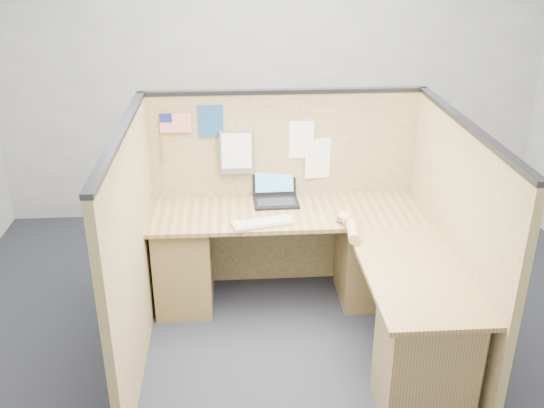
{
  "coord_description": "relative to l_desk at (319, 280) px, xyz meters",
  "views": [
    {
      "loc": [
        -0.38,
        -3.2,
        2.55
      ],
      "look_at": [
        -0.12,
        0.5,
        0.87
      ],
      "focal_mm": 40.0,
      "sensor_mm": 36.0,
      "label": 1
    }
  ],
  "objects": [
    {
      "name": "floor",
      "position": [
        -0.18,
        -0.29,
        -0.39
      ],
      "size": [
        5.0,
        5.0,
        0.0
      ],
      "primitive_type": "plane",
      "color": "black",
      "rests_on": "ground"
    },
    {
      "name": "hand_forearm",
      "position": [
        0.2,
        0.05,
        0.38
      ],
      "size": [
        0.11,
        0.39,
        0.08
      ],
      "color": "tan",
      "rests_on": "l_desk"
    },
    {
      "name": "keyboard",
      "position": [
        -0.37,
        0.19,
        0.35
      ],
      "size": [
        0.44,
        0.23,
        0.03
      ],
      "rotation": [
        0.0,
        0.0,
        0.22
      ],
      "color": "gray",
      "rests_on": "l_desk"
    },
    {
      "name": "american_flag",
      "position": [
        -0.98,
        0.67,
        0.91
      ],
      "size": [
        0.22,
        0.01,
        0.38
      ],
      "color": "olive",
      "rests_on": "cubicle_partitions"
    },
    {
      "name": "laptop",
      "position": [
        -0.25,
        0.6,
        0.4
      ],
      "size": [
        0.33,
        0.32,
        0.23
      ],
      "rotation": [
        0.0,
        0.0,
        0.03
      ],
      "color": "black",
      "rests_on": "l_desk"
    },
    {
      "name": "blue_poster",
      "position": [
        -0.71,
        0.68,
        0.92
      ],
      "size": [
        0.18,
        0.01,
        0.24
      ],
      "primitive_type": "cube",
      "rotation": [
        0.0,
        0.0,
        0.03
      ],
      "color": "navy",
      "rests_on": "cubicle_partitions"
    },
    {
      "name": "paper_right",
      "position": [
        0.09,
        0.68,
        0.63
      ],
      "size": [
        0.24,
        0.03,
        0.31
      ],
      "primitive_type": "cube",
      "rotation": [
        0.0,
        0.0,
        0.12
      ],
      "color": "white",
      "rests_on": "cubicle_partitions"
    },
    {
      "name": "l_desk",
      "position": [
        0.0,
        0.0,
        0.0
      ],
      "size": [
        1.95,
        1.75,
        0.73
      ],
      "color": "brown",
      "rests_on": "floor"
    },
    {
      "name": "paper_left",
      "position": [
        -0.08,
        0.68,
        0.77
      ],
      "size": [
        0.22,
        0.03,
        0.28
      ],
      "primitive_type": "cube",
      "rotation": [
        0.0,
        0.0,
        -0.12
      ],
      "color": "white",
      "rests_on": "cubicle_partitions"
    },
    {
      "name": "file_holder",
      "position": [
        -0.53,
        0.66,
        0.7
      ],
      "size": [
        0.24,
        0.05,
        0.31
      ],
      "color": "slate",
      "rests_on": "cubicle_partitions"
    },
    {
      "name": "mouse",
      "position": [
        0.19,
        0.19,
        0.36
      ],
      "size": [
        0.12,
        0.08,
        0.05
      ],
      "primitive_type": "ellipsoid",
      "rotation": [
        0.0,
        0.0,
        -0.15
      ],
      "color": "#B9BABE",
      "rests_on": "l_desk"
    },
    {
      "name": "cubicle_partitions",
      "position": [
        -0.18,
        0.14,
        0.38
      ],
      "size": [
        2.06,
        1.83,
        1.53
      ],
      "color": "brown",
      "rests_on": "floor"
    },
    {
      "name": "wall_back",
      "position": [
        -0.18,
        1.96,
        1.01
      ],
      "size": [
        5.0,
        0.0,
        5.0
      ],
      "primitive_type": "plane",
      "rotation": [
        1.57,
        0.0,
        0.0
      ],
      "color": "gray",
      "rests_on": "floor"
    }
  ]
}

